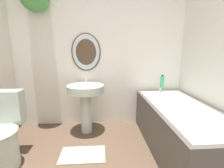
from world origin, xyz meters
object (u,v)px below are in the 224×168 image
(toilet, at_px, (0,139))
(shampoo_bottle, at_px, (162,82))
(bathtub, at_px, (180,128))
(pedestal_sink, at_px, (86,97))

(toilet, height_order, shampoo_bottle, shampoo_bottle)
(toilet, xyz_separation_m, bathtub, (2.10, 0.12, -0.00))
(toilet, relative_size, shampoo_bottle, 3.86)
(toilet, bearing_deg, shampoo_bottle, 21.95)
(pedestal_sink, distance_m, bathtub, 1.37)
(shampoo_bottle, bearing_deg, pedestal_sink, -172.66)
(toilet, xyz_separation_m, shampoo_bottle, (2.11, 0.85, 0.45))
(pedestal_sink, bearing_deg, bathtub, -25.23)
(pedestal_sink, xyz_separation_m, shampoo_bottle, (1.23, 0.16, 0.19))
(toilet, distance_m, shampoo_bottle, 2.32)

